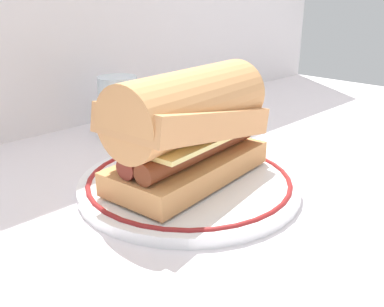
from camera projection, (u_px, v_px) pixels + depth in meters
The scene contains 4 objects.
ground_plane at pixel (185, 190), 0.49m from camera, with size 1.50×1.50×0.00m, color silver.
plate at pixel (192, 184), 0.49m from camera, with size 0.25×0.25×0.01m.
sausage_sandwich at pixel (192, 125), 0.46m from camera, with size 0.21×0.11×0.12m.
drinking_glass at pixel (119, 111), 0.66m from camera, with size 0.06×0.06×0.10m.
Camera 1 is at (-0.31, -0.32, 0.21)m, focal length 39.54 mm.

